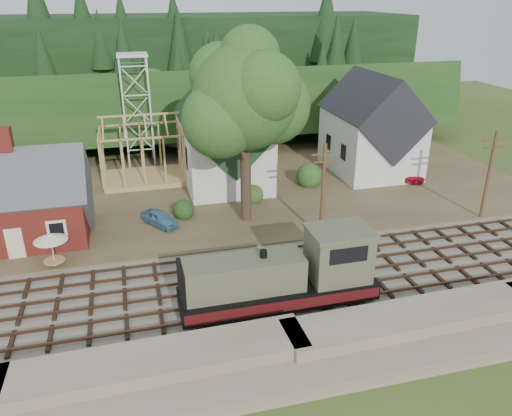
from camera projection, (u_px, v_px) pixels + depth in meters
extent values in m
plane|color=#384C1E|center=(252.00, 285.00, 34.10)|extent=(140.00, 140.00, 0.00)
cube|color=#7F7259|center=(291.00, 368.00, 26.56)|extent=(64.00, 5.00, 1.60)
cube|color=#726B5B|center=(252.00, 284.00, 34.07)|extent=(64.00, 11.00, 0.16)
cube|color=brown|center=(208.00, 190.00, 50.02)|extent=(64.00, 26.00, 0.30)
cube|color=#1E3F19|center=(180.00, 132.00, 71.39)|extent=(70.00, 28.96, 12.74)
cube|color=black|center=(169.00, 109.00, 85.59)|extent=(80.00, 20.00, 12.00)
cube|color=#541513|center=(21.00, 216.00, 39.29)|extent=(10.00, 7.00, 3.80)
cube|color=#4C4C51|center=(17.00, 193.00, 38.53)|extent=(10.80, 7.41, 7.41)
cube|color=#541513|center=(5.00, 139.00, 36.82)|extent=(0.90, 0.90, 1.80)
cube|color=beige|center=(15.00, 243.00, 36.44)|extent=(1.20, 0.06, 2.40)
cube|color=silver|center=(223.00, 151.00, 50.93)|extent=(8.00, 12.00, 6.40)
cube|color=#19371A|center=(222.00, 120.00, 49.65)|extent=(8.40, 12.96, 8.40)
cube|color=silver|center=(235.00, 113.00, 43.53)|extent=(2.40, 2.40, 4.00)
cone|color=#19371A|center=(234.00, 74.00, 42.22)|extent=(5.37, 5.37, 2.60)
cube|color=silver|center=(370.00, 142.00, 53.74)|extent=(8.00, 10.00, 6.40)
cube|color=black|center=(373.00, 113.00, 52.47)|extent=(8.40, 10.80, 8.40)
cube|color=tan|center=(145.00, 178.00, 52.03)|extent=(8.00, 6.00, 0.50)
cube|color=tan|center=(139.00, 115.00, 49.38)|extent=(8.00, 0.18, 0.18)
cube|color=silver|center=(124.00, 115.00, 53.50)|extent=(0.18, 0.18, 12.00)
cube|color=silver|center=(151.00, 113.00, 54.14)|extent=(0.18, 0.18, 12.00)
cube|color=silver|center=(124.00, 109.00, 55.98)|extent=(0.18, 0.18, 12.00)
cube|color=silver|center=(149.00, 108.00, 56.63)|extent=(0.18, 0.18, 12.00)
cube|color=silver|center=(132.00, 55.00, 52.67)|extent=(3.20, 3.20, 0.25)
cylinder|color=#38281E|center=(246.00, 175.00, 41.73)|extent=(0.90, 0.90, 8.00)
sphere|color=#244F1D|center=(245.00, 97.00, 39.14)|extent=(8.40, 8.40, 8.40)
sphere|color=#244F1D|center=(272.00, 106.00, 41.01)|extent=(6.40, 6.40, 6.40)
sphere|color=#244F1D|center=(220.00, 120.00, 38.52)|extent=(6.00, 6.00, 6.00)
cylinder|color=#4C331E|center=(323.00, 194.00, 38.75)|extent=(0.28, 0.28, 8.00)
cube|color=#4C331E|center=(325.00, 154.00, 37.47)|extent=(2.20, 0.12, 0.12)
cube|color=#4C331E|center=(324.00, 162.00, 37.71)|extent=(1.80, 0.12, 0.12)
cylinder|color=#4C331E|center=(488.00, 177.00, 42.22)|extent=(0.28, 0.28, 8.00)
cube|color=#4C331E|center=(495.00, 140.00, 40.95)|extent=(2.20, 0.12, 0.12)
cube|color=#4C331E|center=(494.00, 147.00, 41.18)|extent=(1.80, 0.12, 0.12)
cube|color=black|center=(279.00, 303.00, 31.53)|extent=(12.22, 2.55, 0.36)
cube|color=black|center=(279.00, 293.00, 31.24)|extent=(12.22, 2.95, 1.12)
cube|color=#575A41|center=(244.00, 275.00, 30.08)|extent=(7.33, 2.34, 2.14)
cube|color=#575A41|center=(338.00, 255.00, 31.27)|extent=(3.67, 2.85, 3.26)
cube|color=#575A41|center=(340.00, 231.00, 30.60)|extent=(3.87, 3.05, 0.20)
cube|color=black|center=(349.00, 255.00, 29.70)|extent=(2.44, 0.06, 1.02)
cube|color=#460F10|center=(286.00, 306.00, 29.91)|extent=(12.22, 0.04, 0.71)
cube|color=#460F10|center=(272.00, 281.00, 32.57)|extent=(12.22, 0.04, 0.71)
cylinder|color=black|center=(263.00, 256.00, 29.89)|extent=(0.45, 0.45, 0.71)
imported|color=teal|center=(160.00, 218.00, 41.91)|extent=(3.28, 3.88, 1.25)
imported|color=red|center=(404.00, 176.00, 51.54)|extent=(4.63, 3.51, 1.17)
cylinder|color=silver|center=(53.00, 252.00, 35.35)|extent=(0.11, 0.11, 2.34)
cylinder|color=tan|center=(54.00, 260.00, 35.62)|extent=(1.49, 1.49, 0.08)
cone|color=beige|center=(50.00, 237.00, 34.88)|extent=(2.34, 2.34, 0.53)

